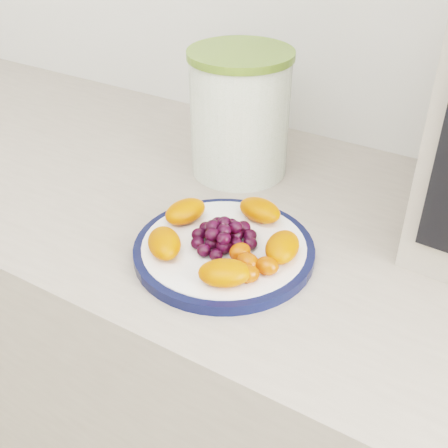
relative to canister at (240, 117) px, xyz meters
The scene contains 7 objects.
counter 0.59m from the canister, 25.14° to the right, with size 3.50×0.60×0.90m, color #A49889.
cabinet_face 0.62m from the canister, 25.14° to the right, with size 3.48×0.58×0.84m, color brown.
plate_rim 0.26m from the canister, 64.42° to the right, with size 0.24×0.24×0.01m, color #0B1234.
plate_face 0.26m from the canister, 64.42° to the right, with size 0.22×0.22×0.02m, color white.
canister is the anchor object (origin of this frame).
canister_lid 0.10m from the canister, ahead, with size 0.17×0.17×0.01m, color #5A732C.
fruit_plate 0.26m from the canister, 63.72° to the right, with size 0.21×0.21×0.03m.
Camera 1 is at (0.21, 0.56, 1.36)m, focal length 45.00 mm.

